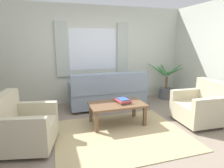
% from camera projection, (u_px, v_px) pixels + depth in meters
% --- Properties ---
extents(ground_plane, '(6.24, 6.24, 0.00)m').
position_uv_depth(ground_plane, '(121.00, 135.00, 3.54)').
color(ground_plane, gray).
extents(wall_back, '(5.32, 0.12, 2.60)m').
position_uv_depth(wall_back, '(93.00, 55.00, 5.37)').
color(wall_back, beige).
rests_on(wall_back, ground_plane).
extents(window_with_curtains, '(1.98, 0.07, 1.40)m').
position_uv_depth(window_with_curtains, '(94.00, 49.00, 5.26)').
color(window_with_curtains, white).
extents(area_rug, '(2.32, 1.93, 0.01)m').
position_uv_depth(area_rug, '(121.00, 134.00, 3.54)').
color(area_rug, tan).
rests_on(area_rug, ground_plane).
extents(couch, '(1.90, 0.82, 0.92)m').
position_uv_depth(couch, '(108.00, 93.00, 4.96)').
color(couch, gray).
rests_on(couch, ground_plane).
extents(armchair_left, '(0.98, 1.00, 0.88)m').
position_uv_depth(armchair_left, '(23.00, 127.00, 3.04)').
color(armchair_left, '#BCB293').
rests_on(armchair_left, ground_plane).
extents(armchair_right, '(0.86, 0.88, 0.88)m').
position_uv_depth(armchair_right, '(201.00, 107.00, 3.98)').
color(armchair_right, '#BCB293').
rests_on(armchair_right, ground_plane).
extents(coffee_table, '(1.10, 0.64, 0.44)m').
position_uv_depth(coffee_table, '(117.00, 106.00, 3.92)').
color(coffee_table, brown).
rests_on(coffee_table, ground_plane).
extents(book_stack_on_table, '(0.28, 0.36, 0.08)m').
position_uv_depth(book_stack_on_table, '(123.00, 101.00, 3.96)').
color(book_stack_on_table, beige).
rests_on(book_stack_on_table, coffee_table).
extents(potted_plant, '(1.17, 1.28, 1.14)m').
position_uv_depth(potted_plant, '(166.00, 83.00, 5.73)').
color(potted_plant, '#56565B').
rests_on(potted_plant, ground_plane).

